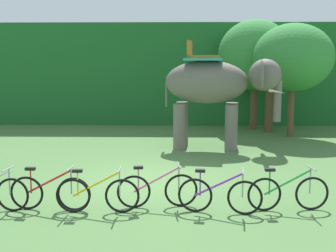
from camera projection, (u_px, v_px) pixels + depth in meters
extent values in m
plane|color=#4C753D|center=(146.00, 182.00, 11.00)|extent=(80.00, 80.00, 0.00)
cube|color=#1E6028|center=(163.00, 73.00, 23.33)|extent=(36.00, 6.00, 4.88)
cylinder|color=brown|center=(253.00, 108.00, 19.45)|extent=(0.32, 0.32, 1.92)
ellipsoid|color=#338438|center=(255.00, 55.00, 19.09)|extent=(3.29, 3.29, 3.15)
cylinder|color=brown|center=(269.00, 109.00, 18.65)|extent=(0.34, 0.34, 2.03)
ellipsoid|color=#28702D|center=(271.00, 64.00, 18.36)|extent=(2.21, 2.21, 2.07)
cylinder|color=brown|center=(291.00, 112.00, 17.53)|extent=(0.25, 0.25, 2.00)
ellipsoid|color=#338438|center=(293.00, 57.00, 17.20)|extent=(3.19, 3.19, 2.72)
ellipsoid|color=#665E56|center=(206.00, 82.00, 14.99)|extent=(3.06, 1.77, 1.50)
cylinder|color=#665E56|center=(231.00, 125.00, 15.46)|extent=(0.44, 0.44, 1.60)
cylinder|color=#665E56|center=(231.00, 128.00, 14.71)|extent=(0.44, 0.44, 1.60)
cylinder|color=#665E56|center=(182.00, 124.00, 15.74)|extent=(0.44, 0.44, 1.60)
cylinder|color=#665E56|center=(179.00, 127.00, 14.99)|extent=(0.44, 0.44, 1.60)
ellipsoid|color=#665E56|center=(265.00, 75.00, 14.65)|extent=(1.22, 1.13, 1.10)
ellipsoid|color=#665E56|center=(260.00, 73.00, 15.27)|extent=(0.27, 0.85, 0.96)
ellipsoid|color=#665E56|center=(262.00, 74.00, 14.06)|extent=(0.27, 0.85, 0.96)
cylinder|color=#665E56|center=(278.00, 101.00, 14.71)|extent=(0.26, 0.26, 1.40)
cone|color=beige|center=(276.00, 91.00, 14.89)|extent=(0.57, 0.19, 0.21)
cone|color=beige|center=(277.00, 92.00, 14.46)|extent=(0.57, 0.19, 0.21)
cube|color=teal|center=(204.00, 59.00, 14.89)|extent=(1.46, 1.49, 0.08)
cube|color=olive|center=(204.00, 57.00, 14.88)|extent=(1.21, 1.04, 0.10)
cube|color=olive|center=(190.00, 49.00, 14.91)|extent=(0.22, 0.91, 0.56)
cylinder|color=#665E56|center=(166.00, 94.00, 15.28)|extent=(0.08, 0.08, 0.90)
torus|color=black|center=(12.00, 195.00, 8.76)|extent=(0.71, 0.12, 0.71)
cylinder|color=#9E9EA3|center=(9.00, 181.00, 8.73)|extent=(0.03, 0.03, 0.55)
cylinder|color=#9E9EA3|center=(9.00, 169.00, 8.69)|extent=(0.08, 0.52, 0.03)
torus|color=black|center=(27.00, 193.00, 8.88)|extent=(0.71, 0.09, 0.71)
torus|color=black|center=(74.00, 194.00, 8.80)|extent=(0.71, 0.09, 0.71)
cylinder|color=red|center=(49.00, 182.00, 8.81)|extent=(0.97, 0.09, 0.54)
cylinder|color=red|center=(31.00, 181.00, 8.83)|extent=(0.03, 0.03, 0.52)
cube|color=black|center=(30.00, 169.00, 8.79)|extent=(0.20, 0.11, 0.06)
cylinder|color=#9E9EA3|center=(71.00, 181.00, 8.77)|extent=(0.03, 0.03, 0.55)
cylinder|color=#9E9EA3|center=(71.00, 168.00, 8.73)|extent=(0.06, 0.52, 0.03)
torus|color=black|center=(73.00, 196.00, 8.70)|extent=(0.71, 0.06, 0.71)
torus|color=black|center=(122.00, 196.00, 8.69)|extent=(0.71, 0.06, 0.71)
cylinder|color=yellow|center=(96.00, 184.00, 8.66)|extent=(0.97, 0.05, 0.54)
cylinder|color=yellow|center=(78.00, 183.00, 8.66)|extent=(0.03, 0.03, 0.52)
cube|color=black|center=(77.00, 171.00, 8.62)|extent=(0.20, 0.10, 0.06)
cylinder|color=#9E9EA3|center=(120.00, 183.00, 8.64)|extent=(0.03, 0.03, 0.55)
cylinder|color=#9E9EA3|center=(119.00, 170.00, 8.60)|extent=(0.04, 0.52, 0.03)
torus|color=black|center=(134.00, 192.00, 8.96)|extent=(0.71, 0.14, 0.71)
torus|color=black|center=(181.00, 190.00, 9.06)|extent=(0.71, 0.14, 0.71)
cylinder|color=pink|center=(156.00, 180.00, 8.97)|extent=(0.97, 0.16, 0.54)
cylinder|color=pink|center=(138.00, 180.00, 8.94)|extent=(0.03, 0.03, 0.52)
cube|color=black|center=(138.00, 167.00, 8.90)|extent=(0.21, 0.12, 0.06)
cylinder|color=#9E9EA3|center=(179.00, 178.00, 9.02)|extent=(0.03, 0.03, 0.55)
cylinder|color=#9E9EA3|center=(179.00, 165.00, 8.98)|extent=(0.10, 0.52, 0.03)
torus|color=black|center=(195.00, 195.00, 8.73)|extent=(0.71, 0.15, 0.71)
torus|color=black|center=(245.00, 198.00, 8.57)|extent=(0.71, 0.15, 0.71)
cylinder|color=purple|center=(219.00, 184.00, 8.62)|extent=(0.97, 0.18, 0.54)
cylinder|color=purple|center=(200.00, 183.00, 8.68)|extent=(0.03, 0.03, 0.52)
cube|color=black|center=(200.00, 171.00, 8.64)|extent=(0.21, 0.13, 0.06)
cylinder|color=#9E9EA3|center=(243.00, 184.00, 8.54)|extent=(0.03, 0.03, 0.55)
cylinder|color=#9E9EA3|center=(243.00, 171.00, 8.50)|extent=(0.10, 0.52, 0.03)
torus|color=black|center=(264.00, 194.00, 8.78)|extent=(0.71, 0.11, 0.71)
torus|color=black|center=(312.00, 194.00, 8.85)|extent=(0.71, 0.11, 0.71)
cylinder|color=green|center=(288.00, 182.00, 8.78)|extent=(0.97, 0.13, 0.54)
cylinder|color=green|center=(270.00, 182.00, 8.75)|extent=(0.03, 0.03, 0.52)
cube|color=black|center=(270.00, 170.00, 8.71)|extent=(0.21, 0.12, 0.06)
cylinder|color=#9E9EA3|center=(310.00, 180.00, 8.80)|extent=(0.03, 0.03, 0.55)
cylinder|color=#9E9EA3|center=(311.00, 168.00, 8.76)|extent=(0.08, 0.52, 0.03)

